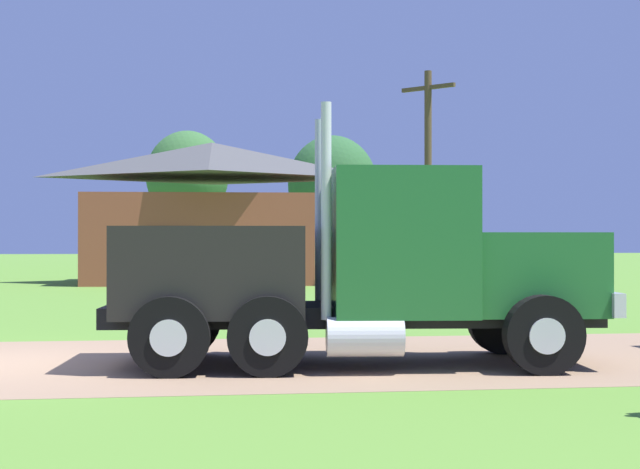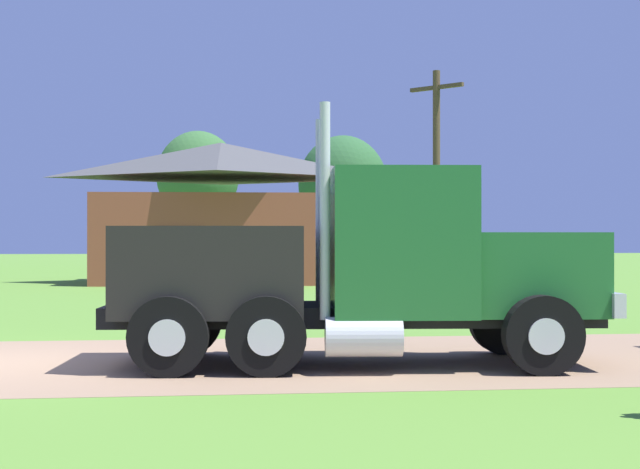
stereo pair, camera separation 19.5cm
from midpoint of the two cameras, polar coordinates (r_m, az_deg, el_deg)
The scene contains 5 objects.
truck_foreground_white at distance 13.47m, azimuth 2.60°, elevation -2.19°, with size 7.08×3.08×3.57m.
shed_building at distance 38.93m, azimuth -5.78°, elevation 1.19°, with size 10.40×7.10×5.67m.
utility_pole_far at distance 34.43m, azimuth 7.12°, elevation 3.69°, with size 1.60×1.70×7.78m.
tree_mid at distance 55.34m, azimuth -7.19°, elevation 3.46°, with size 4.70×4.70×7.96m.
tree_right at distance 57.38m, azimuth 1.46°, elevation 2.99°, with size 5.34×5.34×7.97m.
Camera 2 is at (2.95, -13.91, 1.77)m, focal length 53.69 mm.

